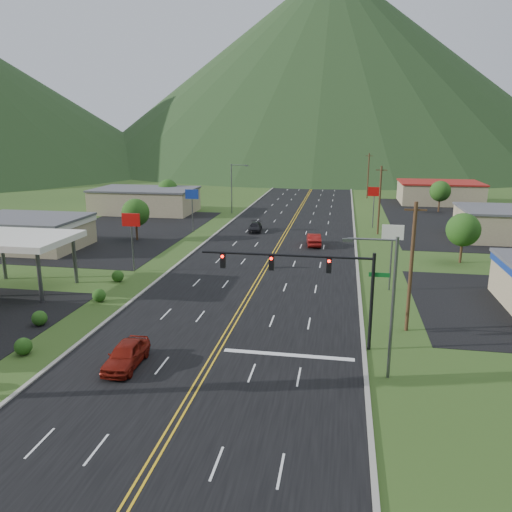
% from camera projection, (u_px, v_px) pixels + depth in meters
% --- Properties ---
extents(ground, '(500.00, 500.00, 0.00)m').
position_uv_depth(ground, '(155.00, 457.00, 23.66)').
color(ground, '#294217').
rests_on(ground, ground).
extents(road, '(20.00, 460.00, 0.04)m').
position_uv_depth(road, '(155.00, 457.00, 23.66)').
color(road, black).
rests_on(road, ground).
extents(curb_east, '(0.30, 460.00, 0.14)m').
position_uv_depth(curb_east, '(374.00, 482.00, 21.95)').
color(curb_east, gray).
rests_on(curb_east, ground).
extents(traffic_signal, '(13.10, 0.43, 7.00)m').
position_uv_depth(traffic_signal, '(314.00, 274.00, 34.61)').
color(traffic_signal, black).
rests_on(traffic_signal, ground).
extents(streetlight_east, '(3.28, 0.25, 9.00)m').
position_uv_depth(streetlight_east, '(388.00, 299.00, 30.05)').
color(streetlight_east, '#59595E').
rests_on(streetlight_east, ground).
extents(streetlight_west, '(3.28, 0.25, 9.00)m').
position_uv_depth(streetlight_west, '(233.00, 185.00, 91.15)').
color(streetlight_west, '#59595E').
rests_on(streetlight_west, ground).
extents(gas_canopy, '(10.00, 8.00, 5.30)m').
position_uv_depth(gas_canopy, '(17.00, 241.00, 47.14)').
color(gas_canopy, white).
rests_on(gas_canopy, ground).
extents(building_west_mid, '(14.40, 10.40, 4.10)m').
position_uv_depth(building_west_mid, '(27.00, 231.00, 64.74)').
color(building_west_mid, tan).
rests_on(building_west_mid, ground).
extents(building_west_far, '(18.40, 11.40, 4.50)m').
position_uv_depth(building_west_far, '(145.00, 200.00, 92.70)').
color(building_west_far, tan).
rests_on(building_west_far, ground).
extents(building_east_far, '(16.40, 12.40, 4.50)m').
position_uv_depth(building_east_far, '(439.00, 192.00, 104.30)').
color(building_east_far, tan).
rests_on(building_east_far, ground).
extents(pole_sign_west_a, '(2.00, 0.18, 6.40)m').
position_uv_depth(pole_sign_west_a, '(131.00, 226.00, 53.39)').
color(pole_sign_west_a, '#59595E').
rests_on(pole_sign_west_a, ground).
extents(pole_sign_west_b, '(2.00, 0.18, 6.40)m').
position_uv_depth(pole_sign_west_b, '(192.00, 199.00, 74.39)').
color(pole_sign_west_b, '#59595E').
rests_on(pole_sign_west_b, ground).
extents(pole_sign_east_a, '(2.00, 0.18, 6.40)m').
position_uv_depth(pole_sign_east_a, '(392.00, 239.00, 46.95)').
color(pole_sign_east_a, '#59595E').
rests_on(pole_sign_east_a, ground).
extents(pole_sign_east_b, '(2.00, 0.18, 6.40)m').
position_uv_depth(pole_sign_east_b, '(374.00, 196.00, 77.49)').
color(pole_sign_east_b, '#59595E').
rests_on(pole_sign_east_b, ground).
extents(tree_west_a, '(3.84, 3.84, 5.82)m').
position_uv_depth(tree_west_a, '(136.00, 213.00, 69.00)').
color(tree_west_a, '#382314').
rests_on(tree_west_a, ground).
extents(tree_west_b, '(3.84, 3.84, 5.82)m').
position_uv_depth(tree_west_b, '(168.00, 189.00, 95.61)').
color(tree_west_b, '#382314').
rests_on(tree_west_b, ground).
extents(tree_east_a, '(3.84, 3.84, 5.82)m').
position_uv_depth(tree_east_a, '(463.00, 230.00, 57.18)').
color(tree_east_a, '#382314').
rests_on(tree_east_a, ground).
extents(tree_east_b, '(3.84, 3.84, 5.82)m').
position_uv_depth(tree_east_b, '(440.00, 191.00, 92.78)').
color(tree_east_b, '#382314').
rests_on(tree_east_b, ground).
extents(utility_pole_a, '(1.60, 0.28, 10.00)m').
position_uv_depth(utility_pole_a, '(411.00, 266.00, 37.31)').
color(utility_pole_a, '#382314').
rests_on(utility_pole_a, ground).
extents(utility_pole_b, '(1.60, 0.28, 10.00)m').
position_uv_depth(utility_pole_b, '(380.00, 200.00, 72.62)').
color(utility_pole_b, '#382314').
rests_on(utility_pole_b, ground).
extents(utility_pole_c, '(1.60, 0.28, 10.00)m').
position_uv_depth(utility_pole_c, '(368.00, 175.00, 110.80)').
color(utility_pole_c, '#382314').
rests_on(utility_pole_c, ground).
extents(utility_pole_d, '(1.60, 0.28, 10.00)m').
position_uv_depth(utility_pole_d, '(363.00, 164.00, 148.97)').
color(utility_pole_d, '#382314').
rests_on(utility_pole_d, ground).
extents(mountain_n, '(220.00, 220.00, 85.00)m').
position_uv_depth(mountain_n, '(330.00, 66.00, 223.14)').
color(mountain_n, '#1A3217').
rests_on(mountain_n, ground).
extents(car_red_near, '(2.07, 4.84, 1.63)m').
position_uv_depth(car_red_near, '(126.00, 355.00, 32.47)').
color(car_red_near, maroon).
rests_on(car_red_near, ground).
extents(car_dark_mid, '(2.29, 4.77, 1.34)m').
position_uv_depth(car_dark_mid, '(255.00, 227.00, 75.46)').
color(car_dark_mid, black).
rests_on(car_dark_mid, ground).
extents(car_red_far, '(2.28, 5.10, 1.63)m').
position_uv_depth(car_red_far, '(314.00, 240.00, 66.37)').
color(car_red_far, maroon).
rests_on(car_red_far, ground).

